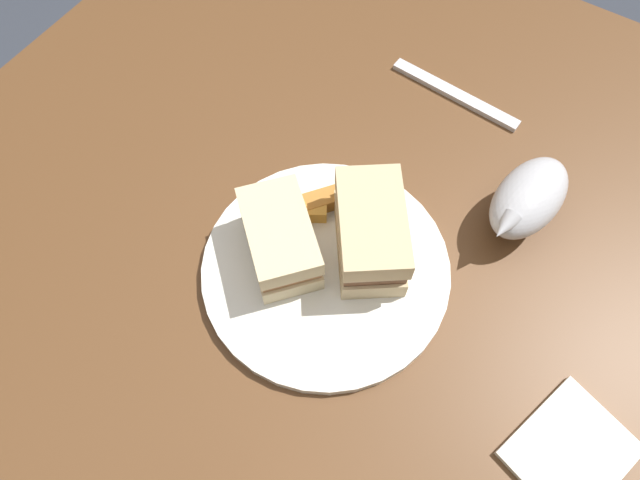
% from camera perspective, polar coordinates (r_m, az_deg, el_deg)
% --- Properties ---
extents(ground_plane, '(6.00, 6.00, 0.00)m').
position_cam_1_polar(ground_plane, '(1.37, -0.27, -14.75)').
color(ground_plane, '#333842').
extents(dining_table, '(1.06, 0.98, 0.78)m').
position_cam_1_polar(dining_table, '(1.00, -0.37, -9.90)').
color(dining_table, brown).
rests_on(dining_table, ground).
extents(plate, '(0.27, 0.27, 0.01)m').
position_cam_1_polar(plate, '(0.61, 0.59, -2.93)').
color(plate, silver).
rests_on(plate, dining_table).
extents(sandwich_half_left, '(0.14, 0.12, 0.07)m').
position_cam_1_polar(sandwich_half_left, '(0.59, 5.13, 0.79)').
color(sandwich_half_left, '#CCB284').
rests_on(sandwich_half_left, plate).
extents(sandwich_half_right, '(0.12, 0.12, 0.06)m').
position_cam_1_polar(sandwich_half_right, '(0.59, -4.08, 0.10)').
color(sandwich_half_right, beige).
rests_on(sandwich_half_right, plate).
extents(potato_wedge_front, '(0.05, 0.03, 0.02)m').
position_cam_1_polar(potato_wedge_front, '(0.62, -4.38, 1.45)').
color(potato_wedge_front, '#AD702D').
rests_on(potato_wedge_front, plate).
extents(potato_wedge_middle, '(0.04, 0.05, 0.02)m').
position_cam_1_polar(potato_wedge_middle, '(0.63, -1.41, 2.85)').
color(potato_wedge_middle, gold).
rests_on(potato_wedge_middle, plate).
extents(potato_wedge_back, '(0.05, 0.04, 0.02)m').
position_cam_1_polar(potato_wedge_back, '(0.63, -3.46, 2.95)').
color(potato_wedge_back, gold).
rests_on(potato_wedge_back, plate).
extents(potato_wedge_left_edge, '(0.04, 0.05, 0.02)m').
position_cam_1_polar(potato_wedge_left_edge, '(0.62, -4.11, 0.92)').
color(potato_wedge_left_edge, '#AD702D').
rests_on(potato_wedge_left_edge, plate).
extents(potato_wedge_right_edge, '(0.06, 0.05, 0.02)m').
position_cam_1_polar(potato_wedge_right_edge, '(0.63, 0.12, 3.92)').
color(potato_wedge_right_edge, '#AD702D').
rests_on(potato_wedge_right_edge, plate).
extents(gravy_boat, '(0.13, 0.08, 0.07)m').
position_cam_1_polar(gravy_boat, '(0.65, 20.29, 3.95)').
color(gravy_boat, '#B7B7BC').
rests_on(gravy_boat, dining_table).
extents(napkin, '(0.13, 0.12, 0.01)m').
position_cam_1_polar(napkin, '(0.61, 23.99, -18.93)').
color(napkin, silver).
rests_on(napkin, dining_table).
extents(fork, '(0.03, 0.18, 0.01)m').
position_cam_1_polar(fork, '(0.77, 13.49, 14.16)').
color(fork, silver).
rests_on(fork, dining_table).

